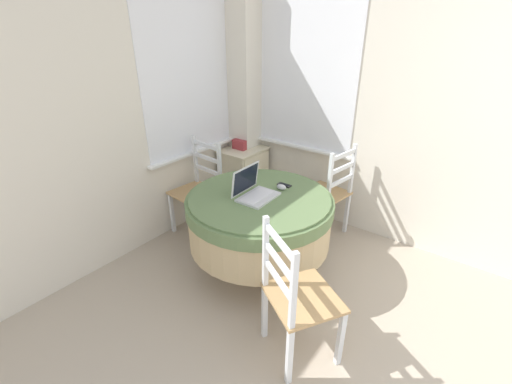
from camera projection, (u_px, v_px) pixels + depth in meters
name	position (u px, v px, depth m)	size (l,w,h in m)	color
corner_room_shell	(299.00, 120.00, 2.75)	(4.11, 5.16, 2.55)	silver
round_dining_table	(259.00, 216.00, 2.83)	(1.20, 1.20, 0.72)	#4C3D2D
laptop	(254.00, 191.00, 2.72)	(0.33, 0.27, 0.24)	silver
computer_mouse	(281.00, 187.00, 2.85)	(0.05, 0.09, 0.04)	silver
cell_phone	(284.00, 185.00, 2.93)	(0.06, 0.12, 0.01)	black
dining_chair_near_back_window	(199.00, 190.00, 3.45)	(0.44, 0.46, 0.96)	tan
dining_chair_near_right_window	(328.00, 194.00, 3.38)	(0.48, 0.47, 0.96)	tan
dining_chair_camera_near	(297.00, 298.00, 2.09)	(0.57, 0.57, 0.96)	tan
corner_cabinet	(244.00, 177.00, 4.06)	(0.51, 0.41, 0.69)	beige
storage_box	(242.00, 143.00, 3.92)	(0.18, 0.16, 0.11)	#9E3338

